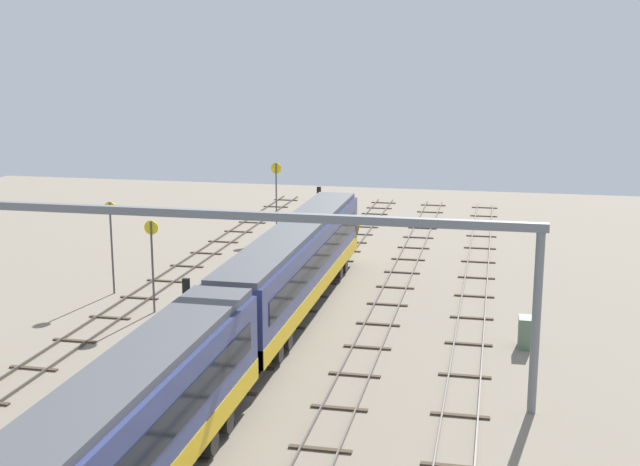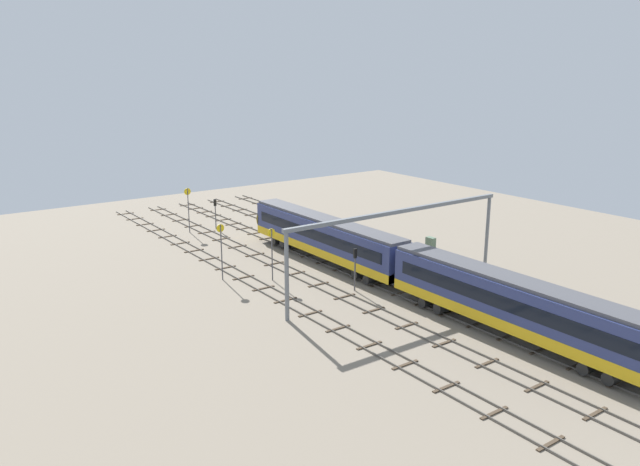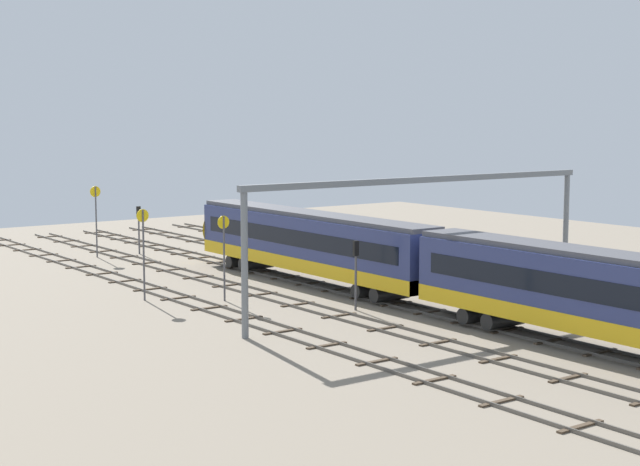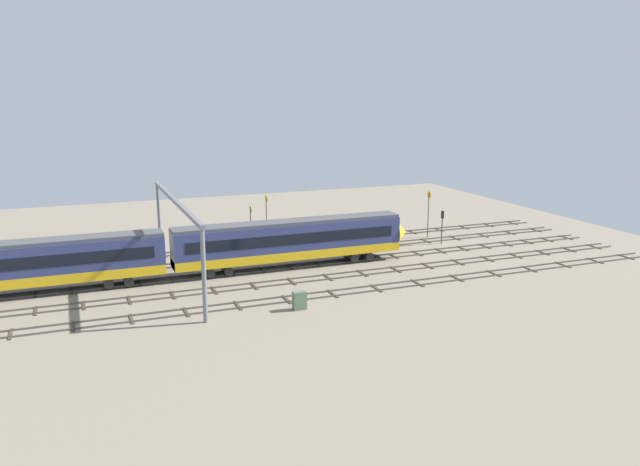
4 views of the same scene
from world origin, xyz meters
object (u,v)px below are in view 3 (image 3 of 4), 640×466
train (426,267)px  signal_light_trackside_departure (139,222)px  overhead_gantry (426,204)px  speed_sign_far_trackside (224,248)px  relay_cabinet (478,262)px  signal_light_trackside_approach (356,264)px  speed_sign_near_foreground (96,212)px  speed_sign_mid_trackside (143,244)px

train → signal_light_trackside_departure: size_ratio=12.59×
overhead_gantry → speed_sign_far_trackside: 12.86m
speed_sign_far_trackside → signal_light_trackside_departure: bearing=-12.2°
train → signal_light_trackside_departure: bearing=5.5°
signal_light_trackside_departure → relay_cabinet: (-23.78, -15.68, -1.86)m
signal_light_trackside_departure → signal_light_trackside_approach: bearing=179.9°
overhead_gantry → signal_light_trackside_approach: bearing=54.2°
train → speed_sign_far_trackside: size_ratio=9.46×
speed_sign_near_foreground → signal_light_trackside_departure: size_ratio=1.45×
speed_sign_near_foreground → speed_sign_far_trackside: size_ratio=1.09×
speed_sign_far_trackside → signal_light_trackside_departure: (22.20, -4.81, -0.69)m
speed_sign_mid_trackside → speed_sign_near_foreground: bearing=-14.9°
speed_sign_mid_trackside → signal_light_trackside_approach: speed_sign_mid_trackside is taller
speed_sign_far_trackside → relay_cabinet: speed_sign_far_trackside is taller
train → speed_sign_near_foreground: size_ratio=8.68×
train → relay_cabinet: size_ratio=32.03×
relay_cabinet → overhead_gantry: bearing=122.7°
speed_sign_mid_trackside → signal_light_trackside_approach: 13.45m
speed_sign_mid_trackside → signal_light_trackside_approach: bearing=-139.4°
speed_sign_far_trackside → overhead_gantry: bearing=-139.6°
speed_sign_mid_trackside → signal_light_trackside_approach: size_ratio=1.38×
signal_light_trackside_departure → train: bearing=-174.5°
speed_sign_mid_trackside → speed_sign_far_trackside: size_ratio=1.07×
train → speed_sign_mid_trackside: (12.93, 11.84, 0.90)m
train → speed_sign_mid_trackside: 17.55m
signal_light_trackside_approach → relay_cabinet: signal_light_trackside_approach is taller
train → speed_sign_far_trackside: bearing=38.6°
train → speed_sign_far_trackside: speed_sign_far_trackside is taller
train → overhead_gantry: overhead_gantry is taller
train → overhead_gantry: 3.71m
speed_sign_near_foreground → relay_cabinet: bearing=-141.2°
speed_sign_far_trackside → signal_light_trackside_approach: 8.59m
signal_light_trackside_approach → train: bearing=-131.5°
signal_light_trackside_approach → signal_light_trackside_departure: size_ratio=1.04×
overhead_gantry → speed_sign_near_foreground: bearing=12.2°
overhead_gantry → speed_sign_mid_trackside: size_ratio=4.46×
train → overhead_gantry: (0.33, -0.23, 3.69)m
overhead_gantry → speed_sign_mid_trackside: bearing=43.8°
overhead_gantry → speed_sign_near_foreground: size_ratio=4.40×
signal_light_trackside_departure → relay_cabinet: signal_light_trackside_departure is taller
overhead_gantry → relay_cabinet: 15.72m
train → signal_light_trackside_approach: train is taller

